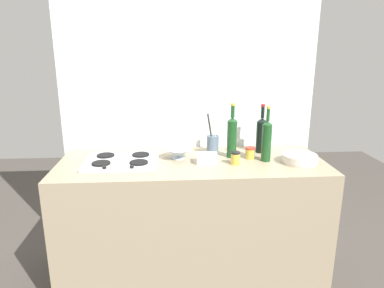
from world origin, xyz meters
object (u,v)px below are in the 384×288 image
Objects in this scene: wine_bottle_leftmost at (262,134)px; mixing_bowl at (178,153)px; plate_stack at (300,159)px; condiment_jar_front at (235,158)px; wine_bottle_mid_left at (232,136)px; butter_dish at (207,158)px; condiment_jar_rear at (250,153)px; utensil_crock at (213,144)px; wine_bottle_mid_right at (267,140)px; stovetop_hob at (122,161)px.

wine_bottle_leftmost reaches higher than mixing_bowl.
plate_stack is 2.72× the size of condiment_jar_front.
wine_bottle_mid_left is 2.00× the size of mixing_bowl.
condiment_jar_front is (-0.24, -0.26, -0.09)m from wine_bottle_leftmost.
plate_stack is 0.82m from mixing_bowl.
wine_bottle_mid_left is at bearing 1.66° from mixing_bowl.
butter_dish is 1.68× the size of condiment_jar_rear.
mixing_bowl is 1.42× the size of butter_dish.
mixing_bowl is (-0.37, -0.01, -0.11)m from wine_bottle_mid_left.
condiment_jar_rear is (0.25, -0.12, -0.03)m from utensil_crock.
wine_bottle_leftmost is 4.09× the size of condiment_jar_front.
butter_dish reaches higher than plate_stack.
wine_bottle_leftmost is 1.87× the size of mixing_bowl.
mixing_bowl is at bearing -161.00° from utensil_crock.
plate_stack is 0.63× the size of wine_bottle_mid_right.
stovetop_hob is 0.88m from condiment_jar_rear.
utensil_crock reaches higher than condiment_jar_front.
wine_bottle_mid_left is 0.39m from mixing_bowl.
plate_stack is 2.97× the size of condiment_jar_rear.
wine_bottle_mid_right is at bearing 164.34° from plate_stack.
plate_stack is (1.19, -0.08, 0.02)m from stovetop_hob.
wine_bottle_leftmost is 0.20m from wine_bottle_mid_right.
wine_bottle_leftmost is at bearing 51.39° from condiment_jar_rear.
condiment_jar_rear reaches higher than butter_dish.
stovetop_hob is 3.59× the size of butter_dish.
wine_bottle_mid_right is 0.39m from utensil_crock.
butter_dish is at bearing -164.61° from condiment_jar_rear.
wine_bottle_mid_right is 0.42m from butter_dish.
condiment_jar_front is at bearing -22.17° from mixing_bowl.
utensil_crock is (-0.34, 0.18, -0.07)m from wine_bottle_mid_right.
plate_stack is 0.78× the size of utensil_crock.
plate_stack is 0.62m from butter_dish.
butter_dish is at bearing 176.83° from plate_stack.
plate_stack is 0.62× the size of wine_bottle_mid_left.
condiment_jar_rear is (0.50, -0.03, 0.00)m from mixing_bowl.
condiment_jar_rear is (0.12, -0.04, -0.11)m from wine_bottle_mid_left.
stovetop_hob is at bearing -166.21° from utensil_crock.
wine_bottle_mid_right reaches higher than plate_stack.
condiment_jar_front is (-0.22, -0.06, -0.10)m from wine_bottle_mid_right.
wine_bottle_mid_right is at bearing -24.90° from wine_bottle_mid_left.
mixing_bowl is at bearing 171.35° from wine_bottle_mid_right.
mixing_bowl is 0.63× the size of utensil_crock.
stovetop_hob is 5.53× the size of condiment_jar_front.
butter_dish is at bearing -107.14° from utensil_crock.
wine_bottle_leftmost is 0.63m from mixing_bowl.
mixing_bowl is 0.50m from condiment_jar_rear.
butter_dish is at bearing -176.33° from wine_bottle_mid_right.
condiment_jar_rear is at bearing -3.53° from mixing_bowl.
butter_dish is 1.54× the size of condiment_jar_front.
mixing_bowl is 0.40m from condiment_jar_front.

